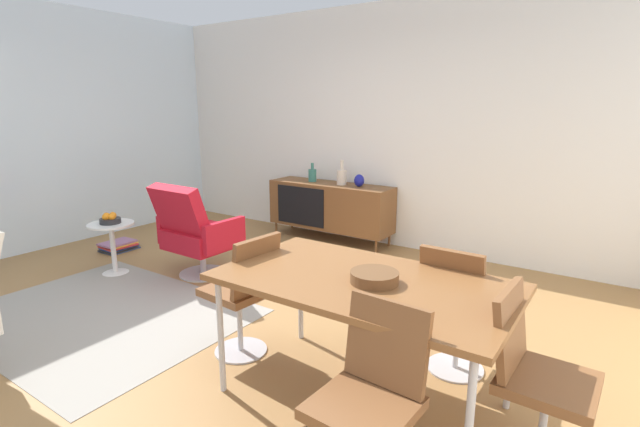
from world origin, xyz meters
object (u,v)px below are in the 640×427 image
(dining_chair_front_right, at_px, (371,397))
(vase_sculptural_dark, at_px, (359,181))
(dining_table, at_px, (363,286))
(dining_chair_back_right, at_px, (456,304))
(vase_cobalt, at_px, (342,177))
(magazine_stack, at_px, (119,246))
(sideboard, at_px, (330,206))
(vase_ceramic_small, at_px, (312,175))
(dining_chair_near_window, at_px, (245,290))
(fruit_bowl, at_px, (110,219))
(side_table_round, at_px, (113,242))
(lounge_chair_red, at_px, (196,231))
(dining_chair_far_end, at_px, (534,375))
(wooden_bowl_on_table, at_px, (374,277))

(dining_chair_front_right, bearing_deg, vase_sculptural_dark, 120.38)
(dining_table, bearing_deg, vase_sculptural_dark, 119.96)
(dining_chair_back_right, bearing_deg, vase_cobalt, 135.40)
(dining_table, xyz_separation_m, magazine_stack, (-3.75, 0.88, -0.65))
(sideboard, relative_size, vase_ceramic_small, 6.80)
(sideboard, relative_size, magazine_stack, 4.08)
(dining_table, height_order, dining_chair_near_window, dining_chair_near_window)
(dining_table, height_order, fruit_bowl, dining_table)
(sideboard, distance_m, vase_cobalt, 0.41)
(sideboard, bearing_deg, side_table_round, -117.27)
(dining_chair_back_right, xyz_separation_m, lounge_chair_red, (-2.67, 0.27, -0.00))
(vase_sculptural_dark, height_order, fruit_bowl, vase_sculptural_dark)
(dining_table, xyz_separation_m, fruit_bowl, (-3.08, 0.41, -0.13))
(dining_chair_front_right, height_order, magazine_stack, dining_chair_front_right)
(vase_cobalt, height_order, lounge_chair_red, vase_cobalt)
(vase_ceramic_small, height_order, fruit_bowl, vase_ceramic_small)
(sideboard, relative_size, dining_table, 1.00)
(dining_chair_front_right, xyz_separation_m, dining_chair_far_end, (0.54, 0.56, 0.00))
(dining_chair_front_right, height_order, lounge_chair_red, lounge_chair_red)
(vase_sculptural_dark, bearing_deg, lounge_chair_red, -113.56)
(sideboard, distance_m, vase_ceramic_small, 0.45)
(dining_chair_front_right, distance_m, dining_chair_back_right, 1.12)
(fruit_bowl, xyz_separation_m, magazine_stack, (-0.66, 0.47, -0.51))
(wooden_bowl_on_table, distance_m, magazine_stack, 3.99)
(side_table_round, bearing_deg, fruit_bowl, -131.02)
(wooden_bowl_on_table, bearing_deg, sideboard, 127.05)
(side_table_round, height_order, magazine_stack, side_table_round)
(vase_cobalt, relative_size, dining_table, 0.19)
(dining_chair_near_window, height_order, dining_chair_far_end, same)
(wooden_bowl_on_table, bearing_deg, dining_chair_near_window, 179.43)
(dining_table, relative_size, fruit_bowl, 8.00)
(side_table_round, bearing_deg, lounge_chair_red, 28.37)
(sideboard, xyz_separation_m, vase_cobalt, (0.16, 0.00, 0.38))
(vase_ceramic_small, height_order, dining_table, vase_ceramic_small)
(dining_table, bearing_deg, dining_chair_back_right, 58.07)
(lounge_chair_red, relative_size, magazine_stack, 2.41)
(vase_cobalt, xyz_separation_m, dining_chair_back_right, (2.12, -2.09, -0.35))
(vase_ceramic_small, distance_m, dining_table, 3.44)
(dining_chair_near_window, height_order, lounge_chair_red, lounge_chair_red)
(vase_ceramic_small, bearing_deg, dining_chair_back_right, -39.30)
(vase_sculptural_dark, xyz_separation_m, vase_ceramic_small, (-0.68, 0.00, 0.01))
(magazine_stack, bearing_deg, dining_table, -13.19)
(lounge_chair_red, bearing_deg, vase_ceramic_small, 86.34)
(sideboard, bearing_deg, vase_ceramic_small, 179.60)
(vase_sculptural_dark, relative_size, lounge_chair_red, 0.16)
(dining_chair_near_window, bearing_deg, side_table_round, 169.21)
(dining_table, height_order, dining_chair_far_end, dining_chair_far_end)
(sideboard, height_order, wooden_bowl_on_table, wooden_bowl_on_table)
(dining_table, relative_size, dining_chair_back_right, 1.87)
(dining_chair_front_right, relative_size, dining_chair_back_right, 1.00)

